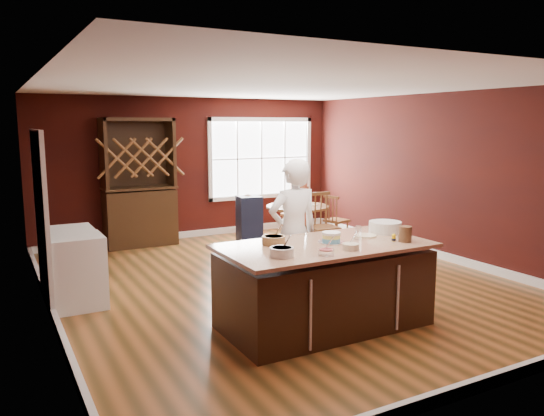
# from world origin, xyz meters

# --- Properties ---
(room_shell) EXTENTS (7.00, 7.00, 7.00)m
(room_shell) POSITION_xyz_m (0.00, 0.00, 1.35)
(room_shell) COLOR brown
(room_shell) RESTS_ON ground
(window) EXTENTS (2.36, 0.10, 1.66)m
(window) POSITION_xyz_m (1.50, 3.47, 1.50)
(window) COLOR white
(window) RESTS_ON room_shell
(doorway) EXTENTS (0.08, 1.26, 2.13)m
(doorway) POSITION_xyz_m (-2.97, 0.60, 1.02)
(doorway) COLOR white
(doorway) RESTS_ON room_shell
(kitchen_island) EXTENTS (2.27, 1.19, 0.92)m
(kitchen_island) POSITION_xyz_m (-0.38, -1.64, 0.44)
(kitchen_island) COLOR #311F10
(kitchen_island) RESTS_ON ground
(dining_table) EXTENTS (1.12, 1.12, 0.75)m
(dining_table) POSITION_xyz_m (1.35, 1.77, 0.53)
(dining_table) COLOR brown
(dining_table) RESTS_ON ground
(baker) EXTENTS (0.67, 0.45, 1.79)m
(baker) POSITION_xyz_m (-0.33, -0.90, 0.90)
(baker) COLOR white
(baker) RESTS_ON ground
(layer_cake) EXTENTS (0.28, 0.28, 0.12)m
(layer_cake) POSITION_xyz_m (-0.28, -1.63, 0.98)
(layer_cake) COLOR white
(layer_cake) RESTS_ON kitchen_island
(bowl_blue) EXTENTS (0.24, 0.24, 0.09)m
(bowl_blue) POSITION_xyz_m (-1.06, -1.90, 0.97)
(bowl_blue) COLOR white
(bowl_blue) RESTS_ON kitchen_island
(bowl_yellow) EXTENTS (0.25, 0.25, 0.09)m
(bowl_yellow) POSITION_xyz_m (-0.87, -1.41, 0.97)
(bowl_yellow) COLOR #A88A46
(bowl_yellow) RESTS_ON kitchen_island
(bowl_pink) EXTENTS (0.16, 0.16, 0.06)m
(bowl_pink) POSITION_xyz_m (-0.64, -2.06, 0.95)
(bowl_pink) COLOR silver
(bowl_pink) RESTS_ON kitchen_island
(bowl_olive) EXTENTS (0.17, 0.17, 0.06)m
(bowl_olive) POSITION_xyz_m (-0.29, -1.99, 0.95)
(bowl_olive) COLOR beige
(bowl_olive) RESTS_ON kitchen_island
(drinking_glass) EXTENTS (0.08, 0.08, 0.15)m
(drinking_glass) POSITION_xyz_m (0.07, -1.64, 1.00)
(drinking_glass) COLOR silver
(drinking_glass) RESTS_ON kitchen_island
(dinner_plate) EXTENTS (0.25, 0.25, 0.02)m
(dinner_plate) POSITION_xyz_m (0.26, -1.54, 0.93)
(dinner_plate) COLOR #F8E4B0
(dinner_plate) RESTS_ON kitchen_island
(white_tub) EXTENTS (0.38, 0.38, 0.13)m
(white_tub) POSITION_xyz_m (0.60, -1.47, 0.99)
(white_tub) COLOR silver
(white_tub) RESTS_ON kitchen_island
(stoneware_crock) EXTENTS (0.14, 0.14, 0.17)m
(stoneware_crock) POSITION_xyz_m (0.46, -1.97, 1.01)
(stoneware_crock) COLOR brown
(stoneware_crock) RESTS_ON kitchen_island
(toy_figurine) EXTENTS (0.05, 0.05, 0.08)m
(toy_figurine) POSITION_xyz_m (0.37, -1.89, 0.96)
(toy_figurine) COLOR yellow
(toy_figurine) RESTS_ON kitchen_island
(rug) EXTENTS (2.30, 1.84, 0.01)m
(rug) POSITION_xyz_m (1.35, 1.77, 0.01)
(rug) COLOR brown
(rug) RESTS_ON ground
(chair_east) EXTENTS (0.44, 0.45, 0.90)m
(chair_east) POSITION_xyz_m (2.20, 1.76, 0.45)
(chair_east) COLOR olive
(chair_east) RESTS_ON ground
(chair_south) EXTENTS (0.50, 0.48, 1.08)m
(chair_south) POSITION_xyz_m (1.34, 0.93, 0.54)
(chair_south) COLOR brown
(chair_south) RESTS_ON ground
(chair_north) EXTENTS (0.56, 0.55, 1.00)m
(chair_north) POSITION_xyz_m (1.75, 2.53, 0.50)
(chair_north) COLOR brown
(chair_north) RESTS_ON ground
(seated_woman) EXTENTS (0.65, 0.46, 1.25)m
(seated_woman) POSITION_xyz_m (1.64, 2.19, 0.62)
(seated_woman) COLOR #D67854
(seated_woman) RESTS_ON ground
(high_chair) EXTENTS (0.46, 0.46, 0.98)m
(high_chair) POSITION_xyz_m (0.52, 2.05, 0.49)
(high_chair) COLOR black
(high_chair) RESTS_ON ground
(toddler) EXTENTS (0.18, 0.14, 0.26)m
(toddler) POSITION_xyz_m (0.60, 2.12, 0.81)
(toddler) COLOR #8CA5BF
(toddler) RESTS_ON high_chair
(table_plate) EXTENTS (0.20, 0.20, 0.02)m
(table_plate) POSITION_xyz_m (1.60, 1.67, 0.76)
(table_plate) COLOR beige
(table_plate) RESTS_ON dining_table
(table_cup) EXTENTS (0.15, 0.15, 0.10)m
(table_cup) POSITION_xyz_m (1.14, 1.87, 0.80)
(table_cup) COLOR white
(table_cup) RESTS_ON dining_table
(hutch) EXTENTS (1.26, 0.52, 2.31)m
(hutch) POSITION_xyz_m (-1.11, 3.22, 1.15)
(hutch) COLOR black
(hutch) RESTS_ON ground
(washer) EXTENTS (0.61, 0.59, 0.88)m
(washer) POSITION_xyz_m (-2.64, 0.28, 0.44)
(washer) COLOR silver
(washer) RESTS_ON ground
(dryer) EXTENTS (0.60, 0.58, 0.87)m
(dryer) POSITION_xyz_m (-2.64, 0.92, 0.43)
(dryer) COLOR white
(dryer) RESTS_ON ground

